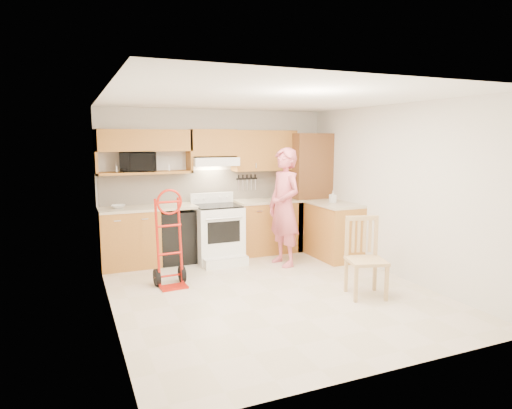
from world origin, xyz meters
TOP-DOWN VIEW (x-y plane):
  - floor at (0.00, 0.00)m, footprint 4.00×4.50m
  - ceiling at (0.00, 0.00)m, footprint 4.00×4.50m
  - wall_back at (0.00, 2.26)m, footprint 4.00×0.02m
  - wall_front at (0.00, -2.26)m, footprint 4.00×0.02m
  - wall_left at (-2.01, 0.00)m, footprint 0.02×4.50m
  - wall_right at (2.01, 0.00)m, footprint 0.02×4.50m
  - backsplash at (0.00, 2.23)m, footprint 3.92×0.03m
  - lower_cab_left at (-1.55, 1.95)m, footprint 0.90×0.60m
  - dishwasher at (-0.80, 1.95)m, footprint 0.60×0.60m
  - lower_cab_right at (0.83, 1.95)m, footprint 1.14×0.60m
  - countertop_left at (-1.25, 1.95)m, footprint 1.50×0.63m
  - countertop_right at (0.83, 1.95)m, footprint 1.14×0.63m
  - cab_return_right at (1.70, 1.15)m, footprint 0.60×1.00m
  - countertop_return at (1.70, 1.15)m, footprint 0.63×1.00m
  - pantry_tall at (1.65, 1.95)m, footprint 0.70×0.60m
  - upper_cab_left at (-1.25, 2.08)m, footprint 1.50×0.33m
  - upper_shelf_mw at (-1.25, 2.08)m, footprint 1.50×0.33m
  - upper_cab_center at (-0.12, 2.08)m, footprint 0.76×0.33m
  - upper_cab_right at (0.83, 2.08)m, footprint 1.14×0.33m
  - range_hood at (-0.12, 2.02)m, footprint 0.76×0.46m
  - knife_strip at (0.55, 2.21)m, footprint 0.40×0.05m
  - microwave at (-1.36, 2.08)m, footprint 0.59×0.43m
  - range at (-0.16, 1.68)m, footprint 0.75×0.98m
  - person at (0.74, 1.09)m, footprint 0.54×0.74m
  - hand_truck at (-1.16, 0.74)m, footprint 0.50×0.46m
  - dining_chair at (1.05, -0.62)m, footprint 0.58×0.61m
  - soap_bottle at (1.70, 1.19)m, footprint 0.09×0.09m
  - bowl at (-1.70, 1.95)m, footprint 0.25×0.25m

SIDE VIEW (x-z plane):
  - floor at x=0.00m, z-range -0.02..0.00m
  - dishwasher at x=-0.80m, z-range 0.00..0.85m
  - lower_cab_left at x=-1.55m, z-range 0.00..0.90m
  - lower_cab_right at x=0.83m, z-range 0.00..0.90m
  - cab_return_right at x=1.70m, z-range 0.00..0.90m
  - dining_chair at x=1.05m, z-range 0.00..1.01m
  - range at x=-0.16m, z-range 0.00..1.10m
  - hand_truck at x=-1.16m, z-range 0.00..1.21m
  - countertop_left at x=-1.25m, z-range 0.90..0.94m
  - countertop_right at x=0.83m, z-range 0.90..0.94m
  - countertop_return at x=1.70m, z-range 0.90..0.94m
  - person at x=0.74m, z-range 0.00..1.87m
  - bowl at x=-1.70m, z-range 0.94..0.99m
  - soap_bottle at x=1.70m, z-range 0.94..1.14m
  - pantry_tall at x=1.65m, z-range 0.00..2.10m
  - backsplash at x=0.00m, z-range 0.92..1.48m
  - knife_strip at x=0.55m, z-range 1.09..1.39m
  - wall_back at x=0.00m, z-range 0.00..2.50m
  - wall_front at x=0.00m, z-range 0.00..2.50m
  - wall_left at x=-2.01m, z-range 0.00..2.50m
  - wall_right at x=2.01m, z-range 0.00..2.50m
  - upper_shelf_mw at x=-1.25m, z-range 1.45..1.49m
  - range_hood at x=-0.12m, z-range 1.56..1.70m
  - microwave at x=-1.36m, z-range 1.49..1.80m
  - upper_cab_right at x=0.83m, z-range 1.45..2.15m
  - upper_cab_center at x=-0.12m, z-range 1.72..2.16m
  - upper_cab_left at x=-1.25m, z-range 1.81..2.15m
  - ceiling at x=0.00m, z-range 2.50..2.52m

